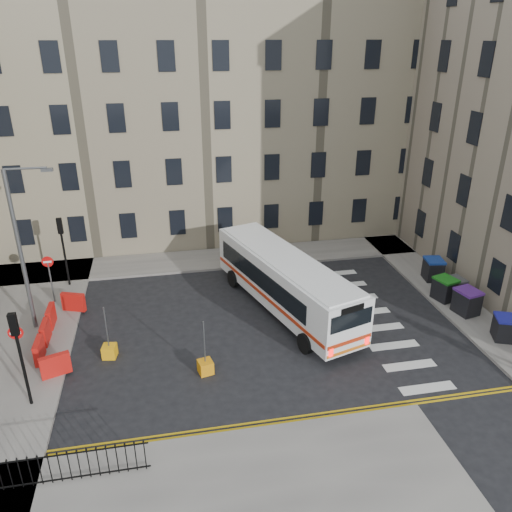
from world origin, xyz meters
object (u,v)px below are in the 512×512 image
object	(u,v)px
bollard_yellow	(110,351)
wheelie_bin_e	(433,269)
wheelie_bin_d	(455,288)
wheelie_bin_a	(504,328)
bollard_chevron	(205,367)
bus	(285,280)
wheelie_bin_b	(467,301)
wheelie_bin_c	(445,289)
streetlamp	(20,250)

from	to	relation	value
bollard_yellow	wheelie_bin_e	bearing A→B (deg)	12.97
wheelie_bin_d	wheelie_bin_a	bearing A→B (deg)	-96.62
wheelie_bin_a	bollard_yellow	size ratio (longest dim) A/B	2.20
bollard_yellow	bollard_chevron	size ratio (longest dim) A/B	1.00
bus	wheelie_bin_a	distance (m)	10.82
wheelie_bin_b	bollard_chevron	xyz separation A→B (m)	(-13.88, -2.28, -0.52)
wheelie_bin_c	wheelie_bin_d	size ratio (longest dim) A/B	1.21
streetlamp	wheelie_bin_d	xyz separation A→B (m)	(22.23, -1.18, -3.61)
bus	bollard_chevron	size ratio (longest dim) A/B	18.74
streetlamp	wheelie_bin_b	distance (m)	22.35
streetlamp	bollard_chevron	world-z (taller)	streetlamp
streetlamp	wheelie_bin_c	bearing A→B (deg)	-3.47
wheelie_bin_b	bollard_chevron	size ratio (longest dim) A/B	2.33
streetlamp	wheelie_bin_b	bearing A→B (deg)	-7.51
bollard_chevron	wheelie_bin_d	bearing A→B (deg)	15.64
wheelie_bin_d	bollard_yellow	xyz separation A→B (m)	(-18.42, -1.97, -0.42)
bollard_yellow	wheelie_bin_a	bearing A→B (deg)	-7.05
wheelie_bin_a	wheelie_bin_b	xyz separation A→B (m)	(-0.38, 2.55, 0.08)
bollard_yellow	bollard_chevron	bearing A→B (deg)	-25.72
wheelie_bin_b	bollard_yellow	size ratio (longest dim) A/B	2.33
wheelie_bin_c	wheelie_bin_a	bearing A→B (deg)	-96.77
wheelie_bin_d	wheelie_bin_c	bearing A→B (deg)	-176.78
wheelie_bin_c	bollard_yellow	distance (m)	17.83
wheelie_bin_b	wheelie_bin_e	distance (m)	3.98
wheelie_bin_e	bollard_yellow	size ratio (longest dim) A/B	2.19
wheelie_bin_a	bollard_chevron	distance (m)	14.27
wheelie_bin_c	wheelie_bin_d	bearing A→B (deg)	-6.36
bollard_chevron	wheelie_bin_e	bearing A→B (deg)	23.77
wheelie_bin_c	bollard_yellow	world-z (taller)	wheelie_bin_c
bollard_yellow	wheelie_bin_d	bearing A→B (deg)	6.10
wheelie_bin_b	wheelie_bin_d	distance (m)	1.74
streetlamp	wheelie_bin_a	size ratio (longest dim) A/B	6.16
streetlamp	wheelie_bin_b	size ratio (longest dim) A/B	5.82
bus	wheelie_bin_c	xyz separation A→B (m)	(8.84, -0.86, -0.95)
wheelie_bin_c	bus	bearing A→B (deg)	157.84
streetlamp	wheelie_bin_a	distance (m)	23.20
wheelie_bin_e	bollard_chevron	size ratio (longest dim) A/B	2.19
wheelie_bin_c	bollard_chevron	xyz separation A→B (m)	(-13.55, -3.86, -0.49)
streetlamp	bollard_yellow	bearing A→B (deg)	-39.54
bus	wheelie_bin_e	bearing A→B (deg)	-8.14
wheelie_bin_d	bollard_yellow	world-z (taller)	wheelie_bin_d
bollard_chevron	bus	bearing A→B (deg)	45.09
wheelie_bin_a	bollard_chevron	world-z (taller)	wheelie_bin_a
bus	bollard_chevron	bearing A→B (deg)	-152.19
wheelie_bin_a	wheelie_bin_e	world-z (taller)	wheelie_bin_e
wheelie_bin_a	wheelie_bin_e	distance (m)	6.51
wheelie_bin_d	wheelie_bin_e	distance (m)	2.26
streetlamp	bus	xyz separation A→B (m)	(12.71, -0.44, -2.60)
streetlamp	bollard_yellow	distance (m)	6.39
wheelie_bin_a	bollard_chevron	bearing A→B (deg)	-160.20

